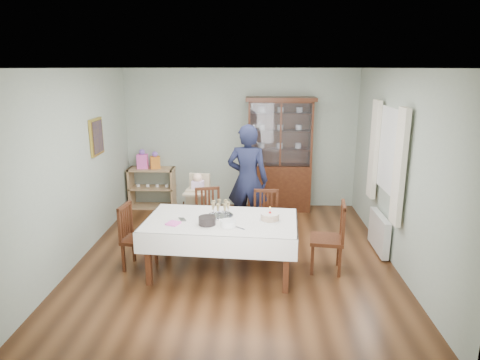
{
  "coord_description": "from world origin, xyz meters",
  "views": [
    {
      "loc": [
        0.28,
        -5.79,
        2.71
      ],
      "look_at": [
        0.06,
        0.2,
        1.13
      ],
      "focal_mm": 32.0,
      "sensor_mm": 36.0,
      "label": 1
    }
  ],
  "objects_px": {
    "sideboard": "(152,188)",
    "chair_far_right": "(265,231)",
    "dining_table": "(221,246)",
    "chair_end_left": "(139,249)",
    "chair_end_right": "(327,250)",
    "chair_far_left": "(209,229)",
    "birthday_cake": "(270,217)",
    "gift_bag_pink": "(142,160)",
    "champagne_tray": "(220,212)",
    "woman": "(248,180)",
    "high_chair": "(198,211)",
    "china_cabinet": "(280,153)",
    "gift_bag_orange": "(155,161)"
  },
  "relations": [
    {
      "from": "chair_end_left",
      "to": "birthday_cake",
      "type": "xyz_separation_m",
      "value": [
        1.8,
        -0.13,
        0.54
      ]
    },
    {
      "from": "sideboard",
      "to": "chair_far_right",
      "type": "xyz_separation_m",
      "value": [
        2.2,
        -1.91,
        -0.14
      ]
    },
    {
      "from": "dining_table",
      "to": "chair_end_left",
      "type": "distance_m",
      "value": 1.17
    },
    {
      "from": "chair_far_right",
      "to": "gift_bag_orange",
      "type": "distance_m",
      "value": 2.91
    },
    {
      "from": "china_cabinet",
      "to": "gift_bag_orange",
      "type": "distance_m",
      "value": 2.41
    },
    {
      "from": "china_cabinet",
      "to": "chair_far_left",
      "type": "distance_m",
      "value": 2.34
    },
    {
      "from": "china_cabinet",
      "to": "chair_end_left",
      "type": "distance_m",
      "value": 3.46
    },
    {
      "from": "chair_far_left",
      "to": "sideboard",
      "type": "bearing_deg",
      "value": 111.2
    },
    {
      "from": "sideboard",
      "to": "champagne_tray",
      "type": "bearing_deg",
      "value": -59.15
    },
    {
      "from": "dining_table",
      "to": "chair_end_left",
      "type": "relative_size",
      "value": 2.29
    },
    {
      "from": "china_cabinet",
      "to": "chair_far_left",
      "type": "bearing_deg",
      "value": -122.34
    },
    {
      "from": "birthday_cake",
      "to": "chair_far_left",
      "type": "bearing_deg",
      "value": 134.52
    },
    {
      "from": "champagne_tray",
      "to": "dining_table",
      "type": "bearing_deg",
      "value": -81.71
    },
    {
      "from": "sideboard",
      "to": "gift_bag_pink",
      "type": "distance_m",
      "value": 0.59
    },
    {
      "from": "sideboard",
      "to": "chair_far_right",
      "type": "distance_m",
      "value": 2.92
    },
    {
      "from": "dining_table",
      "to": "chair_far_right",
      "type": "xyz_separation_m",
      "value": [
        0.61,
        0.85,
        -0.12
      ]
    },
    {
      "from": "dining_table",
      "to": "chair_end_left",
      "type": "bearing_deg",
      "value": 174.83
    },
    {
      "from": "sideboard",
      "to": "gift_bag_pink",
      "type": "relative_size",
      "value": 2.37
    },
    {
      "from": "chair_end_right",
      "to": "chair_far_left",
      "type": "bearing_deg",
      "value": -106.59
    },
    {
      "from": "dining_table",
      "to": "birthday_cake",
      "type": "bearing_deg",
      "value": -1.98
    },
    {
      "from": "champagne_tray",
      "to": "gift_bag_pink",
      "type": "xyz_separation_m",
      "value": [
        -1.73,
        2.61,
        0.15
      ]
    },
    {
      "from": "woman",
      "to": "high_chair",
      "type": "xyz_separation_m",
      "value": [
        -0.81,
        -0.05,
        -0.51
      ]
    },
    {
      "from": "dining_table",
      "to": "chair_far_right",
      "type": "relative_size",
      "value": 2.35
    },
    {
      "from": "high_chair",
      "to": "gift_bag_pink",
      "type": "height_order",
      "value": "gift_bag_pink"
    },
    {
      "from": "chair_far_right",
      "to": "chair_end_right",
      "type": "bearing_deg",
      "value": -39.48
    },
    {
      "from": "sideboard",
      "to": "gift_bag_pink",
      "type": "bearing_deg",
      "value": -172.75
    },
    {
      "from": "woman",
      "to": "chair_far_right",
      "type": "bearing_deg",
      "value": 124.86
    },
    {
      "from": "chair_far_right",
      "to": "gift_bag_pink",
      "type": "distance_m",
      "value": 3.1
    },
    {
      "from": "dining_table",
      "to": "gift_bag_orange",
      "type": "xyz_separation_m",
      "value": [
        -1.5,
        2.74,
        0.56
      ]
    },
    {
      "from": "high_chair",
      "to": "champagne_tray",
      "type": "relative_size",
      "value": 3.02
    },
    {
      "from": "gift_bag_pink",
      "to": "chair_far_right",
      "type": "bearing_deg",
      "value": -38.69
    },
    {
      "from": "high_chair",
      "to": "champagne_tray",
      "type": "xyz_separation_m",
      "value": [
        0.47,
        -1.25,
        0.41
      ]
    },
    {
      "from": "chair_end_left",
      "to": "woman",
      "type": "xyz_separation_m",
      "value": [
        1.48,
        1.33,
        0.65
      ]
    },
    {
      "from": "champagne_tray",
      "to": "birthday_cake",
      "type": "bearing_deg",
      "value": -13.04
    },
    {
      "from": "chair_far_left",
      "to": "chair_far_right",
      "type": "bearing_deg",
      "value": -17.09
    },
    {
      "from": "sideboard",
      "to": "champagne_tray",
      "type": "distance_m",
      "value": 3.09
    },
    {
      "from": "chair_far_right",
      "to": "champagne_tray",
      "type": "xyz_separation_m",
      "value": [
        -0.63,
        -0.72,
        0.56
      ]
    },
    {
      "from": "birthday_cake",
      "to": "gift_bag_orange",
      "type": "xyz_separation_m",
      "value": [
        -2.14,
        2.76,
        0.14
      ]
    },
    {
      "from": "sideboard",
      "to": "chair_end_left",
      "type": "distance_m",
      "value": 2.69
    },
    {
      "from": "chair_end_right",
      "to": "gift_bag_pink",
      "type": "height_order",
      "value": "gift_bag_pink"
    },
    {
      "from": "birthday_cake",
      "to": "gift_bag_orange",
      "type": "bearing_deg",
      "value": 127.78
    },
    {
      "from": "china_cabinet",
      "to": "birthday_cake",
      "type": "relative_size",
      "value": 7.78
    },
    {
      "from": "gift_bag_orange",
      "to": "chair_far_right",
      "type": "bearing_deg",
      "value": -41.84
    },
    {
      "from": "sideboard",
      "to": "chair_end_right",
      "type": "bearing_deg",
      "value": -41.1
    },
    {
      "from": "dining_table",
      "to": "chair_end_right",
      "type": "xyz_separation_m",
      "value": [
        1.44,
        0.12,
        -0.1
      ]
    },
    {
      "from": "sideboard",
      "to": "chair_end_right",
      "type": "distance_m",
      "value": 4.02
    },
    {
      "from": "dining_table",
      "to": "champagne_tray",
      "type": "distance_m",
      "value": 0.46
    },
    {
      "from": "dining_table",
      "to": "sideboard",
      "type": "xyz_separation_m",
      "value": [
        -1.59,
        2.76,
        0.02
      ]
    },
    {
      "from": "birthday_cake",
      "to": "gift_bag_pink",
      "type": "distance_m",
      "value": 3.65
    },
    {
      "from": "chair_far_right",
      "to": "high_chair",
      "type": "height_order",
      "value": "high_chair"
    }
  ]
}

